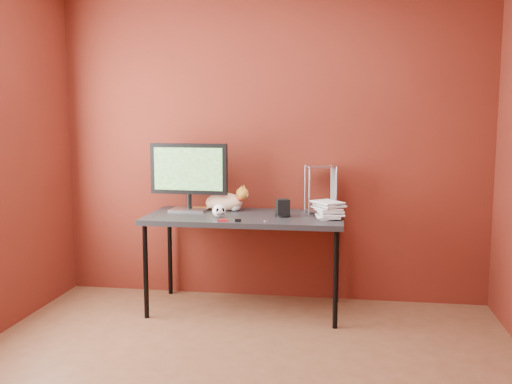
# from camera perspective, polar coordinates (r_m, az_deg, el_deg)

# --- Properties ---
(room) EXTENTS (3.52, 3.52, 2.61)m
(room) POSITION_cam_1_polar(r_m,az_deg,el_deg) (2.94, -2.80, 6.52)
(room) COLOR #56311D
(room) RESTS_ON ground
(desk) EXTENTS (1.50, 0.70, 0.75)m
(desk) POSITION_cam_1_polar(r_m,az_deg,el_deg) (4.38, -1.09, -2.96)
(desk) COLOR black
(desk) RESTS_ON ground
(monitor) EXTENTS (0.63, 0.21, 0.54)m
(monitor) POSITION_cam_1_polar(r_m,az_deg,el_deg) (4.54, -6.74, 1.83)
(monitor) COLOR #A2A3A7
(monitor) RESTS_ON desk
(cat) EXTENTS (0.46, 0.23, 0.21)m
(cat) POSITION_cam_1_polar(r_m,az_deg,el_deg) (4.58, -3.12, -0.94)
(cat) COLOR #C56929
(cat) RESTS_ON desk
(skull_mug) EXTENTS (0.10, 0.11, 0.10)m
(skull_mug) POSITION_cam_1_polar(r_m,az_deg,el_deg) (4.27, -3.72, -1.89)
(skull_mug) COLOR white
(skull_mug) RESTS_ON desk
(speaker) EXTENTS (0.12, 0.12, 0.13)m
(speaker) POSITION_cam_1_polar(r_m,az_deg,el_deg) (4.30, 2.70, -1.67)
(speaker) COLOR black
(speaker) RESTS_ON desk
(book_stack) EXTENTS (0.27, 0.28, 1.37)m
(book_stack) POSITION_cam_1_polar(r_m,az_deg,el_deg) (4.21, 6.35, 6.64)
(book_stack) COLOR beige
(book_stack) RESTS_ON desk
(wire_rack) EXTENTS (0.25, 0.22, 0.37)m
(wire_rack) POSITION_cam_1_polar(r_m,az_deg,el_deg) (4.52, 6.47, 0.31)
(wire_rack) COLOR #A2A3A7
(wire_rack) RESTS_ON desk
(pocket_knife) EXTENTS (0.08, 0.04, 0.01)m
(pocket_knife) POSITION_cam_1_polar(r_m,az_deg,el_deg) (4.11, -3.33, -2.85)
(pocket_knife) COLOR #AF0D12
(pocket_knife) RESTS_ON desk
(black_gadget) EXTENTS (0.05, 0.03, 0.02)m
(black_gadget) POSITION_cam_1_polar(r_m,az_deg,el_deg) (4.09, -1.81, -2.85)
(black_gadget) COLOR black
(black_gadget) RESTS_ON desk
(washer) EXTENTS (0.05, 0.05, 0.00)m
(washer) POSITION_cam_1_polar(r_m,az_deg,el_deg) (4.12, 1.07, -2.90)
(washer) COLOR #A2A3A7
(washer) RESTS_ON desk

